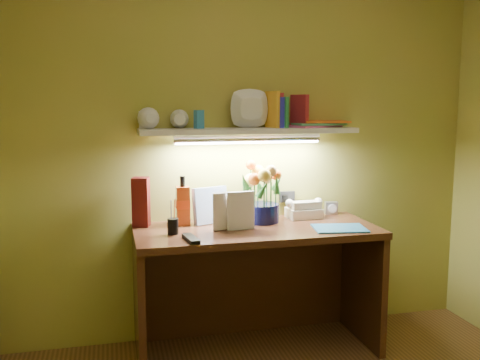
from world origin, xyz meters
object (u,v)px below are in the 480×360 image
at_px(whisky_bottle, 183,200).
at_px(flower_bouquet, 261,190).
at_px(desk, 256,290).
at_px(telephone, 304,208).
at_px(desk_clock, 331,208).

bearing_deg(whisky_bottle, flower_bouquet, -4.34).
height_order(desk, telephone, telephone).
xyz_separation_m(flower_bouquet, telephone, (0.29, 0.04, -0.13)).
height_order(desk_clock, whisky_bottle, whisky_bottle).
distance_m(telephone, desk_clock, 0.22).
bearing_deg(flower_bouquet, whisky_bottle, 175.66).
bearing_deg(whisky_bottle, desk_clock, 3.95).
bearing_deg(desk, flower_bouquet, 65.63).
bearing_deg(telephone, whisky_bottle, 178.14).
bearing_deg(desk_clock, flower_bouquet, -159.50).
bearing_deg(flower_bouquet, telephone, 8.42).
height_order(desk, flower_bouquet, flower_bouquet).
relative_size(flower_bouquet, desk_clock, 4.75).
height_order(desk, desk_clock, desk_clock).
xyz_separation_m(desk, desk_clock, (0.57, 0.25, 0.42)).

